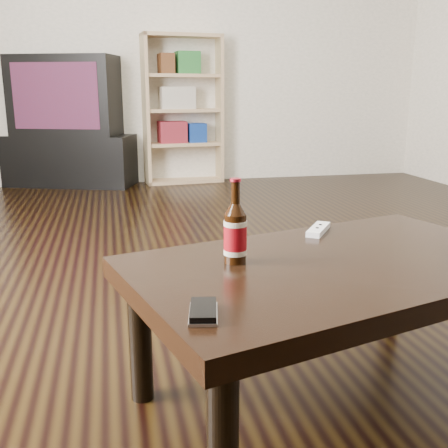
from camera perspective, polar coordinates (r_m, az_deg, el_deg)
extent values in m
cube|color=black|center=(2.22, 2.74, -8.19)|extent=(5.00, 6.00, 0.01)
cube|color=beige|center=(5.04, -6.53, 19.98)|extent=(5.00, 0.02, 2.70)
cube|color=black|center=(5.08, -16.06, 6.78)|extent=(1.26, 0.92, 0.46)
cube|color=black|center=(5.04, -16.52, 13.24)|extent=(1.06, 0.85, 0.69)
cube|color=maroon|center=(4.77, -17.92, 13.11)|extent=(0.72, 0.26, 0.55)
cube|color=tan|center=(4.91, -8.60, 12.10)|extent=(0.06, 0.33, 1.34)
cube|color=tan|center=(5.07, -0.73, 12.32)|extent=(0.06, 0.33, 1.34)
cube|color=tan|center=(5.00, -4.76, 19.73)|extent=(0.75, 0.39, 0.03)
cube|color=tan|center=(5.05, -4.45, 4.82)|extent=(0.75, 0.39, 0.03)
cube|color=tan|center=(5.13, -4.99, 12.29)|extent=(0.72, 0.10, 1.34)
cube|color=tan|center=(5.00, -4.53, 8.71)|extent=(0.68, 0.36, 0.03)
cube|color=tan|center=(4.98, -4.60, 12.24)|extent=(0.68, 0.36, 0.03)
cube|color=tan|center=(4.98, -4.68, 15.79)|extent=(0.68, 0.36, 0.03)
cube|color=maroon|center=(4.95, -5.68, 9.94)|extent=(0.26, 0.23, 0.20)
cube|color=navy|center=(5.00, -3.11, 9.92)|extent=(0.18, 0.22, 0.17)
cube|color=#BEB4A6|center=(4.95, -5.17, 13.52)|extent=(0.33, 0.23, 0.20)
cube|color=#27702F|center=(4.98, -4.04, 17.10)|extent=(0.22, 0.22, 0.20)
cube|color=brown|center=(4.93, -6.34, 16.96)|extent=(0.14, 0.22, 0.17)
cube|color=black|center=(1.43, 12.15, -4.90)|extent=(1.22, 0.90, 0.05)
cylinder|color=black|center=(1.11, -0.12, -22.71)|extent=(0.08, 0.08, 0.35)
cylinder|color=black|center=(1.50, -9.10, -12.39)|extent=(0.08, 0.08, 0.35)
cylinder|color=black|center=(1.98, 17.88, -6.16)|extent=(0.08, 0.08, 0.35)
cylinder|color=black|center=(1.36, 1.24, -1.59)|extent=(0.07, 0.07, 0.13)
cylinder|color=maroon|center=(1.36, 1.24, -1.48)|extent=(0.07, 0.07, 0.08)
cylinder|color=#C1B49D|center=(1.35, 1.25, 0.09)|extent=(0.07, 0.07, 0.01)
cylinder|color=#C1B49D|center=(1.37, 1.23, -3.04)|extent=(0.07, 0.07, 0.01)
cone|color=black|center=(1.34, 1.25, 1.65)|extent=(0.07, 0.07, 0.03)
cylinder|color=black|center=(1.33, 1.26, 3.45)|extent=(0.03, 0.03, 0.06)
cylinder|color=maroon|center=(1.33, 1.27, 4.82)|extent=(0.03, 0.03, 0.01)
cube|color=#B1B0B3|center=(1.06, -2.27, -9.76)|extent=(0.08, 0.12, 0.01)
cube|color=black|center=(1.06, -2.27, -9.38)|extent=(0.07, 0.11, 0.02)
cylinder|color=#B1B0B3|center=(1.03, -2.31, -9.76)|extent=(0.02, 0.02, 0.00)
cube|color=silver|center=(1.69, 10.24, -0.58)|extent=(0.12, 0.15, 0.02)
cylinder|color=black|center=(1.71, 10.45, -0.07)|extent=(0.01, 0.01, 0.00)
cylinder|color=black|center=(1.67, 10.12, -0.41)|extent=(0.01, 0.01, 0.00)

